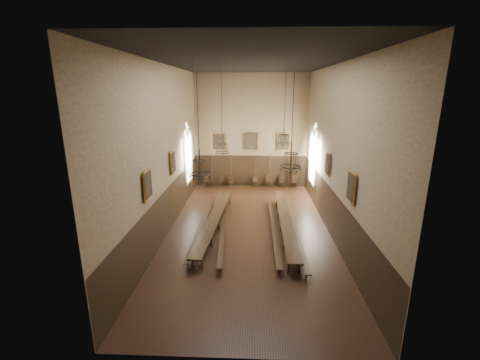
# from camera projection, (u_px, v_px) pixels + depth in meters

# --- Properties ---
(floor) EXTENTS (9.00, 18.00, 0.02)m
(floor) POSITION_uv_depth(u_px,v_px,m) (249.00, 231.00, 18.14)
(floor) COLOR black
(floor) RESTS_ON ground
(ceiling) EXTENTS (9.00, 18.00, 0.02)m
(ceiling) POSITION_uv_depth(u_px,v_px,m) (250.00, 62.00, 15.72)
(ceiling) COLOR black
(ceiling) RESTS_ON ground
(wall_back) EXTENTS (9.00, 0.02, 9.00)m
(wall_back) POSITION_uv_depth(u_px,v_px,m) (251.00, 131.00, 25.60)
(wall_back) COLOR #81714F
(wall_back) RESTS_ON ground
(wall_front) EXTENTS (9.00, 0.02, 9.00)m
(wall_front) POSITION_uv_depth(u_px,v_px,m) (245.00, 217.00, 8.26)
(wall_front) COLOR #81714F
(wall_front) RESTS_ON ground
(wall_left) EXTENTS (0.02, 18.00, 9.00)m
(wall_left) POSITION_uv_depth(u_px,v_px,m) (165.00, 152.00, 17.11)
(wall_left) COLOR #81714F
(wall_left) RESTS_ON ground
(wall_right) EXTENTS (0.02, 18.00, 9.00)m
(wall_right) POSITION_uv_depth(u_px,v_px,m) (336.00, 153.00, 16.75)
(wall_right) COLOR #81714F
(wall_right) RESTS_ON ground
(wainscot_panelling) EXTENTS (9.00, 18.00, 2.50)m
(wainscot_panelling) POSITION_uv_depth(u_px,v_px,m) (249.00, 210.00, 17.81)
(wainscot_panelling) COLOR black
(wainscot_panelling) RESTS_ON floor
(table_left) EXTENTS (1.33, 9.54, 0.74)m
(table_left) POSITION_uv_depth(u_px,v_px,m) (215.00, 223.00, 18.24)
(table_left) COLOR black
(table_left) RESTS_ON floor
(table_right) EXTENTS (0.80, 9.83, 0.77)m
(table_right) POSITION_uv_depth(u_px,v_px,m) (285.00, 225.00, 18.01)
(table_right) COLOR black
(table_right) RESTS_ON floor
(bench_left_outer) EXTENTS (0.34, 9.26, 0.42)m
(bench_left_outer) POSITION_uv_depth(u_px,v_px,m) (203.00, 224.00, 18.36)
(bench_left_outer) COLOR black
(bench_left_outer) RESTS_ON floor
(bench_left_inner) EXTENTS (0.86, 9.23, 0.42)m
(bench_left_inner) POSITION_uv_depth(u_px,v_px,m) (223.00, 227.00, 17.96)
(bench_left_inner) COLOR black
(bench_left_inner) RESTS_ON floor
(bench_right_inner) EXTENTS (0.33, 9.21, 0.41)m
(bench_right_inner) POSITION_uv_depth(u_px,v_px,m) (274.00, 228.00, 17.88)
(bench_right_inner) COLOR black
(bench_right_inner) RESTS_ON floor
(bench_right_outer) EXTENTS (0.32, 10.03, 0.45)m
(bench_right_outer) POSITION_uv_depth(u_px,v_px,m) (294.00, 228.00, 17.85)
(bench_right_outer) COLOR black
(bench_right_outer) RESTS_ON floor
(chair_0) EXTENTS (0.57, 0.57, 1.04)m
(chair_0) POSITION_uv_depth(u_px,v_px,m) (207.00, 183.00, 26.36)
(chair_0) COLOR black
(chair_0) RESTS_ON floor
(chair_1) EXTENTS (0.47, 0.47, 0.89)m
(chair_1) POSITION_uv_depth(u_px,v_px,m) (221.00, 183.00, 26.45)
(chair_1) COLOR black
(chair_1) RESTS_ON floor
(chair_2) EXTENTS (0.40, 0.40, 0.88)m
(chair_2) POSITION_uv_depth(u_px,v_px,m) (232.00, 184.00, 26.39)
(chair_2) COLOR black
(chair_2) RESTS_ON floor
(chair_4) EXTENTS (0.46, 0.46, 0.87)m
(chair_4) POSITION_uv_depth(u_px,v_px,m) (256.00, 184.00, 26.22)
(chair_4) COLOR black
(chair_4) RESTS_ON floor
(chair_5) EXTENTS (0.51, 0.51, 1.00)m
(chair_5) POSITION_uv_depth(u_px,v_px,m) (268.00, 184.00, 26.26)
(chair_5) COLOR black
(chair_5) RESTS_ON floor
(chair_6) EXTENTS (0.54, 0.54, 0.99)m
(chair_6) POSITION_uv_depth(u_px,v_px,m) (282.00, 184.00, 26.12)
(chair_6) COLOR black
(chair_6) RESTS_ON floor
(chair_7) EXTENTS (0.54, 0.54, 1.04)m
(chair_7) POSITION_uv_depth(u_px,v_px,m) (294.00, 184.00, 26.11)
(chair_7) COLOR black
(chair_7) RESTS_ON floor
(chandelier_back_left) EXTENTS (0.85, 0.85, 5.20)m
(chandelier_back_left) POSITION_uv_depth(u_px,v_px,m) (222.00, 147.00, 19.80)
(chandelier_back_left) COLOR black
(chandelier_back_left) RESTS_ON ceiling
(chandelier_back_right) EXTENTS (0.81, 0.81, 4.59)m
(chandelier_back_right) POSITION_uv_depth(u_px,v_px,m) (284.00, 138.00, 19.40)
(chandelier_back_right) COLOR black
(chandelier_back_right) RESTS_ON ceiling
(chandelier_front_left) EXTENTS (0.92, 0.92, 5.15)m
(chandelier_front_left) POSITION_uv_depth(u_px,v_px,m) (200.00, 167.00, 14.45)
(chandelier_front_left) COLOR black
(chandelier_front_left) RESTS_ON ceiling
(chandelier_front_right) EXTENTS (0.92, 0.92, 4.77)m
(chandelier_front_right) POSITION_uv_depth(u_px,v_px,m) (291.00, 160.00, 14.13)
(chandelier_front_right) COLOR black
(chandelier_front_right) RESTS_ON ceiling
(portrait_back_0) EXTENTS (1.10, 0.12, 1.40)m
(portrait_back_0) POSITION_uv_depth(u_px,v_px,m) (218.00, 141.00, 25.79)
(portrait_back_0) COLOR #B37E2B
(portrait_back_0) RESTS_ON wall_back
(portrait_back_1) EXTENTS (1.10, 0.12, 1.40)m
(portrait_back_1) POSITION_uv_depth(u_px,v_px,m) (251.00, 142.00, 25.69)
(portrait_back_1) COLOR #B37E2B
(portrait_back_1) RESTS_ON wall_back
(portrait_back_2) EXTENTS (1.10, 0.12, 1.40)m
(portrait_back_2) POSITION_uv_depth(u_px,v_px,m) (283.00, 142.00, 25.59)
(portrait_back_2) COLOR #B37E2B
(portrait_back_2) RESTS_ON wall_back
(portrait_left_0) EXTENTS (0.12, 1.00, 1.30)m
(portrait_left_0) POSITION_uv_depth(u_px,v_px,m) (173.00, 162.00, 18.28)
(portrait_left_0) COLOR #B37E2B
(portrait_left_0) RESTS_ON wall_left
(portrait_left_1) EXTENTS (0.12, 1.00, 1.30)m
(portrait_left_1) POSITION_uv_depth(u_px,v_px,m) (148.00, 185.00, 13.95)
(portrait_left_1) COLOR #B37E2B
(portrait_left_1) RESTS_ON wall_left
(portrait_right_0) EXTENTS (0.12, 1.00, 1.30)m
(portrait_right_0) POSITION_uv_depth(u_px,v_px,m) (328.00, 164.00, 17.93)
(portrait_right_0) COLOR #B37E2B
(portrait_right_0) RESTS_ON wall_right
(portrait_right_1) EXTENTS (0.12, 1.00, 1.30)m
(portrait_right_1) POSITION_uv_depth(u_px,v_px,m) (351.00, 187.00, 13.60)
(portrait_right_1) COLOR #B37E2B
(portrait_right_1) RESTS_ON wall_right
(window_right) EXTENTS (0.20, 2.20, 4.60)m
(window_right) POSITION_uv_depth(u_px,v_px,m) (314.00, 154.00, 22.34)
(window_right) COLOR white
(window_right) RESTS_ON wall_right
(window_left) EXTENTS (0.20, 2.20, 4.60)m
(window_left) POSITION_uv_depth(u_px,v_px,m) (188.00, 153.00, 22.69)
(window_left) COLOR white
(window_left) RESTS_ON wall_left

